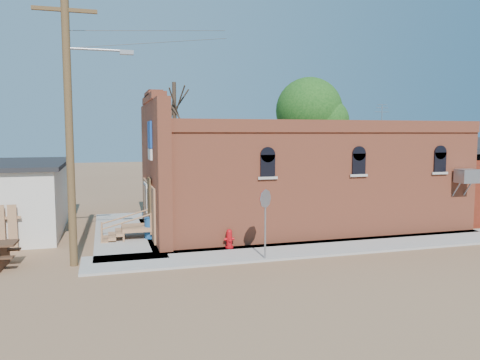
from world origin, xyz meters
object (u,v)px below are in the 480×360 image
object	(u,v)px
brick_bar	(295,178)
utility_pole	(71,124)
trash_barrel	(151,228)
fire_hydrant	(229,239)
stop_sign	(265,205)

from	to	relation	value
brick_bar	utility_pole	world-z (taller)	utility_pole
utility_pole	trash_barrel	size ratio (longest dim) A/B	10.35
utility_pole	fire_hydrant	size ratio (longest dim) A/B	12.33
fire_hydrant	trash_barrel	xyz separation A→B (m)	(-2.70, 2.57, 0.07)
brick_bar	stop_sign	size ratio (longest dim) A/B	6.68
utility_pole	stop_sign	xyz separation A→B (m)	(6.37, -1.20, -2.81)
fire_hydrant	stop_sign	bearing A→B (deg)	-56.93
brick_bar	fire_hydrant	world-z (taller)	brick_bar
utility_pole	trash_barrel	bearing A→B (deg)	48.06
fire_hydrant	trash_barrel	world-z (taller)	trash_barrel
stop_sign	trash_barrel	world-z (taller)	stop_sign
brick_bar	stop_sign	xyz separation A→B (m)	(-3.42, -5.49, -0.37)
brick_bar	trash_barrel	world-z (taller)	brick_bar
stop_sign	brick_bar	bearing A→B (deg)	42.85
brick_bar	stop_sign	world-z (taller)	brick_bar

